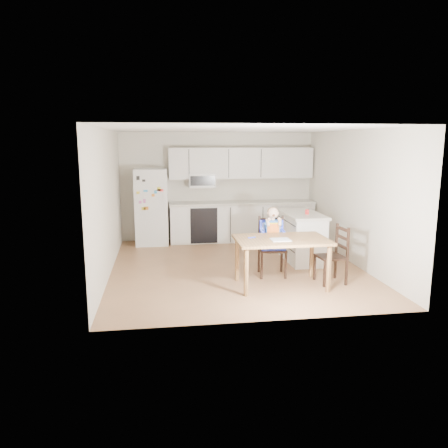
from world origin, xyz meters
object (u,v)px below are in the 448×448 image
Objects in this scene: refrigerator at (151,207)px; kitchen_island at (302,237)px; dining_table at (282,245)px; chair_side at (336,251)px; red_cup at (307,212)px; chair_booster at (272,234)px.

refrigerator reaches higher than kitchen_island.
kitchen_island is 1.66m from dining_table.
kitchen_island is (2.90, -1.87, -0.38)m from refrigerator.
dining_table is 1.53× the size of chair_side.
red_cup is at bearing -34.63° from refrigerator.
dining_table is 0.96m from chair_side.
chair_booster reaches higher than dining_table.
refrigerator is 1.79× the size of chair_side.
chair_side reaches higher than dining_table.
kitchen_island is at bearing 104.34° from red_cup.
chair_side is (0.10, -1.22, -0.45)m from red_cup.
red_cup is 1.30m from chair_side.
refrigerator is 18.90× the size of red_cup.
red_cup is at bearing 56.40° from dining_table.
chair_booster is at bearing -142.05° from red_cup.
chair_booster reaches higher than chair_side.
dining_table is at bearing -84.51° from chair_booster.
refrigerator is 4.45m from chair_side.
chair_side is at bearing -85.52° from red_cup.
refrigerator is 3.57m from red_cup.
dining_table is 1.22× the size of chair_booster.
kitchen_island is 1.07× the size of chair_booster.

